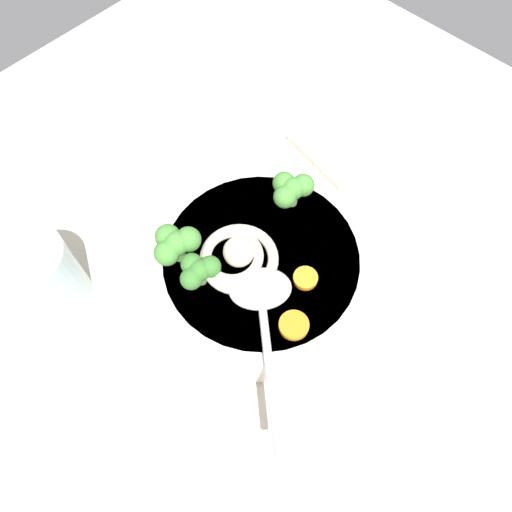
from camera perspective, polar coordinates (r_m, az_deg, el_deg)
name	(u,v)px	position (r cm, az deg, el deg)	size (l,w,h in cm)	color
table_slab	(261,287)	(54.74, 0.54, -3.64)	(97.90, 97.90, 3.26)	#BCB29E
soup_bowl	(256,268)	(50.56, 0.00, -1.48)	(22.35, 22.35, 5.81)	silver
noodle_pile	(237,256)	(46.86, -2.23, -0.05)	(8.56, 8.39, 3.44)	beige
soup_spoon	(262,302)	(45.11, 0.68, -5.47)	(13.82, 15.24, 1.60)	#B7B7BC
broccoli_floret_beside_chili	(175,243)	(46.62, -9.54, 1.48)	(4.87, 4.19, 3.85)	#7A9E60
broccoli_floret_beside_noodles	(291,189)	(49.65, 4.18, 7.93)	(4.65, 4.00, 3.68)	#7A9E60
broccoli_floret_front	(198,270)	(45.37, -6.83, -1.67)	(4.16, 3.58, 3.29)	#7A9E60
carrot_slice_right	(294,325)	(44.95, 4.48, -8.15)	(2.82, 2.82, 0.63)	orange
carrot_slice_extra_a	(305,278)	(46.88, 5.85, -2.63)	(2.39, 2.39, 0.60)	orange
drinking_glass	(43,276)	(52.93, -23.79, -2.17)	(7.12, 7.12, 9.16)	silver
folded_napkin	(361,133)	(65.95, 12.23, 14.01)	(16.27, 10.14, 0.80)	beige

